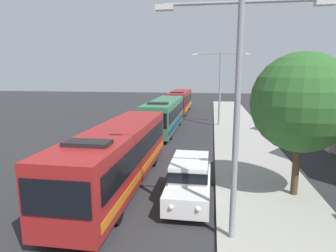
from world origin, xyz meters
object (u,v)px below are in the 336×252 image
streetlamp_mid (220,80)px  white_suv (190,178)px  bus_second_in_line (165,114)px  bus_middle (180,101)px  bus_lead (119,154)px  streetlamp_near (238,98)px  roadside_tree (301,103)px

streetlamp_mid → white_suv: bearing=-95.2°
streetlamp_mid → bus_second_in_line: bearing=-149.1°
bus_middle → bus_lead: bearing=-90.0°
streetlamp_near → roadside_tree: streetlamp_near is taller
streetlamp_mid → roadside_tree: 17.95m
bus_middle → streetlamp_near: 32.81m
white_suv → roadside_tree: (4.81, 0.94, 3.40)m
white_suv → streetlamp_near: 5.31m
bus_second_in_line → streetlamp_near: 19.58m
streetlamp_near → white_suv: bearing=118.3°
bus_lead → bus_middle: 27.92m
streetlamp_near → bus_middle: bearing=99.5°
bus_lead → bus_second_in_line: (-0.00, 14.26, -0.00)m
bus_middle → streetlamp_mid: bearing=-62.6°
bus_lead → white_suv: 3.92m
bus_middle → roadside_tree: (8.50, -28.09, 2.75)m
bus_lead → streetlamp_near: streetlamp_near is taller
white_suv → streetlamp_mid: (1.70, 18.62, 3.88)m
streetlamp_near → bus_second_in_line: bearing=106.2°
bus_second_in_line → streetlamp_mid: bearing=30.9°
white_suv → roadside_tree: roadside_tree is taller
streetlamp_near → streetlamp_mid: streetlamp_near is taller
white_suv → bus_second_in_line: bearing=103.5°
bus_lead → roadside_tree: (8.50, -0.18, 2.75)m
bus_lead → bus_second_in_line: bearing=90.0°
roadside_tree → streetlamp_mid: bearing=100.0°
bus_middle → white_suv: size_ratio=2.32×
bus_second_in_line → bus_middle: same height
bus_lead → bus_second_in_line: same height
bus_middle → roadside_tree: bearing=-73.2°
streetlamp_near → roadside_tree: 5.17m
bus_middle → roadside_tree: 29.48m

